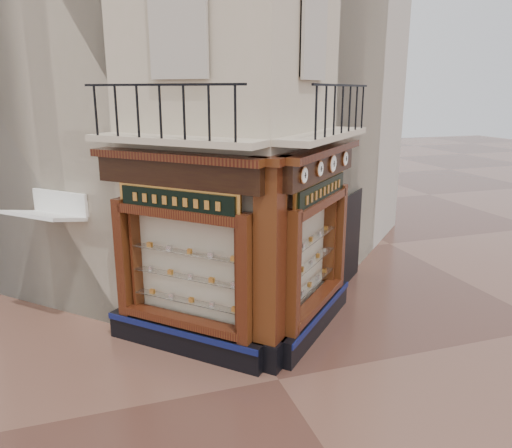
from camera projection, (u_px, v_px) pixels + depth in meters
name	position (u px, v px, depth m)	size (l,w,h in m)	color
ground	(278.00, 380.00, 9.02)	(80.00, 80.00, 0.00)	#4C2C23
main_building	(198.00, 53.00, 13.10)	(8.00, 8.00, 12.00)	#C5B29A
neighbour_left	(99.00, 75.00, 14.75)	(8.00, 8.00, 11.00)	#B6AB9E
neighbour_right	(257.00, 76.00, 16.25)	(8.00, 8.00, 11.00)	#B6AB9E
shopfront_left	(182.00, 257.00, 9.51)	(2.86, 2.86, 3.98)	black
shopfront_right	(316.00, 244.00, 10.37)	(2.86, 2.86, 3.98)	black
corner_pilaster	(270.00, 269.00, 8.97)	(0.85, 0.85, 3.98)	black
balcony	(253.00, 137.00, 9.28)	(5.94, 2.97, 1.03)	#C5B29A
clock_a	(304.00, 175.00, 8.74)	(0.25, 0.25, 0.31)	#C27940
clock_b	(320.00, 169.00, 9.46)	(0.25, 0.25, 0.31)	#C27940
clock_c	(332.00, 164.00, 10.13)	(0.30, 0.30, 0.38)	#C27940
clock_d	(345.00, 159.00, 10.86)	(0.26, 0.26, 0.32)	#C27940
awning	(56.00, 322.00, 11.24)	(1.57, 0.94, 0.08)	white
signboard_left	(177.00, 201.00, 9.16)	(1.93, 1.93, 0.52)	gold
signboard_right	(321.00, 191.00, 10.04)	(2.01, 2.01, 0.54)	gold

